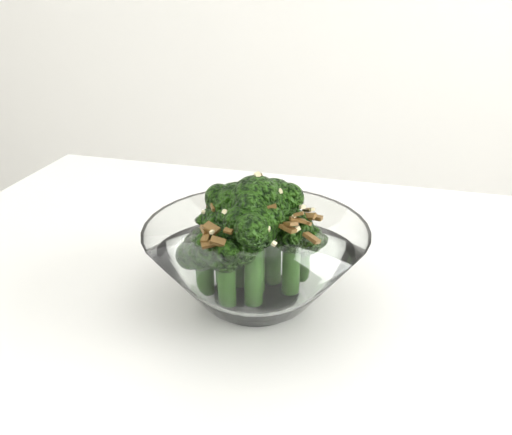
# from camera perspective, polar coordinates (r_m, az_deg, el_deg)

# --- Properties ---
(broccoli_dish) EXTENTS (0.20, 0.20, 0.13)m
(broccoli_dish) POSITION_cam_1_polar(r_m,az_deg,el_deg) (0.51, -0.07, -3.75)
(broccoli_dish) COLOR white
(broccoli_dish) RESTS_ON table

